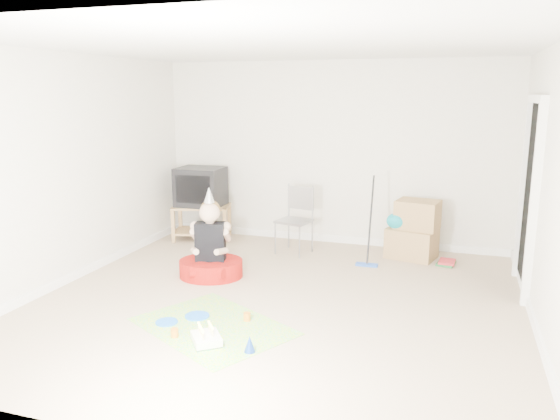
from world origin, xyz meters
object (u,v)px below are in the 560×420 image
(cardboard_boxes, at_px, (413,230))
(birthday_cake, at_px, (206,339))
(crt_tv, at_px, (201,187))
(seated_woman, at_px, (211,258))
(tv_stand, at_px, (202,219))
(folding_chair, at_px, (294,221))

(cardboard_boxes, bearing_deg, birthday_cake, -115.25)
(crt_tv, relative_size, seated_woman, 0.61)
(tv_stand, distance_m, birthday_cake, 3.56)
(tv_stand, relative_size, cardboard_boxes, 1.19)
(crt_tv, height_order, birthday_cake, crt_tv)
(folding_chair, bearing_deg, crt_tv, 169.65)
(tv_stand, distance_m, crt_tv, 0.50)
(tv_stand, relative_size, folding_chair, 1.00)
(cardboard_boxes, xyz_separation_m, seated_woman, (-2.22, -1.53, -0.13))
(folding_chair, xyz_separation_m, birthday_cake, (0.06, -2.90, -0.41))
(crt_tv, relative_size, folding_chair, 0.71)
(seated_woman, bearing_deg, tv_stand, 119.37)
(seated_woman, distance_m, birthday_cake, 1.80)
(tv_stand, xyz_separation_m, cardboard_boxes, (3.08, 0.00, 0.07))
(crt_tv, height_order, folding_chair, crt_tv)
(folding_chair, bearing_deg, cardboard_boxes, 10.08)
(birthday_cake, bearing_deg, crt_tv, 116.49)
(tv_stand, xyz_separation_m, seated_woman, (0.86, -1.53, -0.06))
(tv_stand, relative_size, crt_tv, 1.41)
(tv_stand, height_order, crt_tv, crt_tv)
(crt_tv, distance_m, seated_woman, 1.85)
(birthday_cake, bearing_deg, cardboard_boxes, 64.75)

